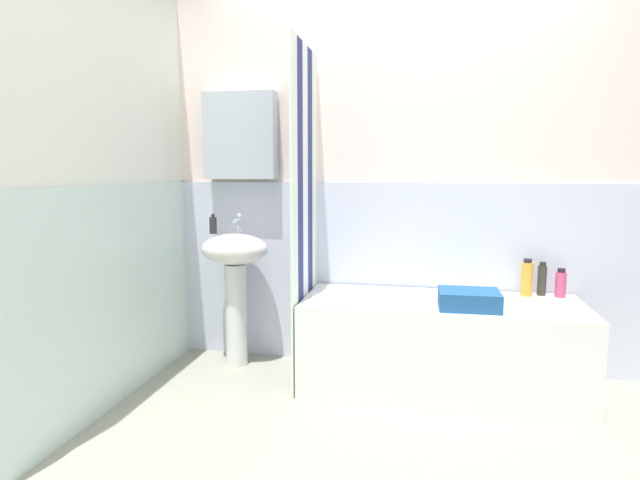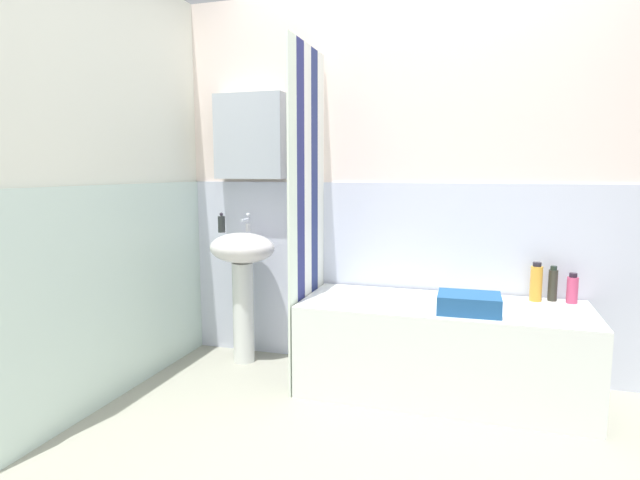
{
  "view_description": "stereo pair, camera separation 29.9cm",
  "coord_description": "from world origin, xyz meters",
  "px_view_note": "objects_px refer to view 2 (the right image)",
  "views": [
    {
      "loc": [
        0.1,
        -2.14,
        1.27
      ],
      "look_at": [
        -0.48,
        0.78,
        0.88
      ],
      "focal_mm": 29.37,
      "sensor_mm": 36.0,
      "label": 1
    },
    {
      "loc": [
        0.39,
        -2.06,
        1.27
      ],
      "look_at": [
        -0.48,
        0.78,
        0.88
      ],
      "focal_mm": 29.37,
      "sensor_mm": 36.0,
      "label": 2
    }
  ],
  "objects_px": {
    "shampoo_bottle": "(553,284)",
    "soap_dispenser": "(222,224)",
    "body_wash_bottle": "(536,283)",
    "sink": "(242,268)",
    "bathtub": "(442,349)",
    "conditioner_bottle": "(572,289)",
    "towel_folded": "(469,303)"
  },
  "relations": [
    {
      "from": "shampoo_bottle",
      "to": "soap_dispenser",
      "type": "bearing_deg",
      "value": -176.03
    },
    {
      "from": "soap_dispenser",
      "to": "body_wash_bottle",
      "type": "distance_m",
      "value": 1.97
    },
    {
      "from": "body_wash_bottle",
      "to": "sink",
      "type": "bearing_deg",
      "value": -176.97
    },
    {
      "from": "body_wash_bottle",
      "to": "bathtub",
      "type": "bearing_deg",
      "value": -155.74
    },
    {
      "from": "soap_dispenser",
      "to": "bathtub",
      "type": "height_order",
      "value": "soap_dispenser"
    },
    {
      "from": "sink",
      "to": "conditioner_bottle",
      "type": "distance_m",
      "value": 2.01
    },
    {
      "from": "body_wash_bottle",
      "to": "towel_folded",
      "type": "height_order",
      "value": "body_wash_bottle"
    },
    {
      "from": "soap_dispenser",
      "to": "conditioner_bottle",
      "type": "height_order",
      "value": "soap_dispenser"
    },
    {
      "from": "conditioner_bottle",
      "to": "towel_folded",
      "type": "bearing_deg",
      "value": -145.72
    },
    {
      "from": "sink",
      "to": "bathtub",
      "type": "height_order",
      "value": "sink"
    },
    {
      "from": "bathtub",
      "to": "towel_folded",
      "type": "xyz_separation_m",
      "value": [
        0.14,
        -0.15,
        0.31
      ]
    },
    {
      "from": "towel_folded",
      "to": "sink",
      "type": "bearing_deg",
      "value": 169.17
    },
    {
      "from": "sink",
      "to": "conditioner_bottle",
      "type": "relative_size",
      "value": 5.03
    },
    {
      "from": "sink",
      "to": "towel_folded",
      "type": "distance_m",
      "value": 1.48
    },
    {
      "from": "sink",
      "to": "body_wash_bottle",
      "type": "relative_size",
      "value": 3.86
    },
    {
      "from": "bathtub",
      "to": "body_wash_bottle",
      "type": "height_order",
      "value": "body_wash_bottle"
    },
    {
      "from": "conditioner_bottle",
      "to": "shampoo_bottle",
      "type": "bearing_deg",
      "value": 164.37
    },
    {
      "from": "bathtub",
      "to": "shampoo_bottle",
      "type": "relative_size",
      "value": 7.82
    },
    {
      "from": "shampoo_bottle",
      "to": "sink",
      "type": "bearing_deg",
      "value": -176.13
    },
    {
      "from": "sink",
      "to": "bathtub",
      "type": "bearing_deg",
      "value": -5.73
    },
    {
      "from": "shampoo_bottle",
      "to": "towel_folded",
      "type": "bearing_deg",
      "value": -138.24
    },
    {
      "from": "sink",
      "to": "shampoo_bottle",
      "type": "height_order",
      "value": "sink"
    },
    {
      "from": "bathtub",
      "to": "conditioner_bottle",
      "type": "height_order",
      "value": "conditioner_bottle"
    },
    {
      "from": "sink",
      "to": "conditioner_bottle",
      "type": "bearing_deg",
      "value": 2.88
    },
    {
      "from": "bathtub",
      "to": "towel_folded",
      "type": "height_order",
      "value": "towel_folded"
    },
    {
      "from": "sink",
      "to": "shampoo_bottle",
      "type": "distance_m",
      "value": 1.91
    },
    {
      "from": "body_wash_bottle",
      "to": "towel_folded",
      "type": "relative_size",
      "value": 0.7
    },
    {
      "from": "bathtub",
      "to": "towel_folded",
      "type": "distance_m",
      "value": 0.37
    },
    {
      "from": "bathtub",
      "to": "body_wash_bottle",
      "type": "bearing_deg",
      "value": 24.26
    },
    {
      "from": "soap_dispenser",
      "to": "bathtub",
      "type": "distance_m",
      "value": 1.6
    },
    {
      "from": "sink",
      "to": "soap_dispenser",
      "type": "distance_m",
      "value": 0.32
    },
    {
      "from": "towel_folded",
      "to": "soap_dispenser",
      "type": "bearing_deg",
      "value": 170.55
    }
  ]
}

